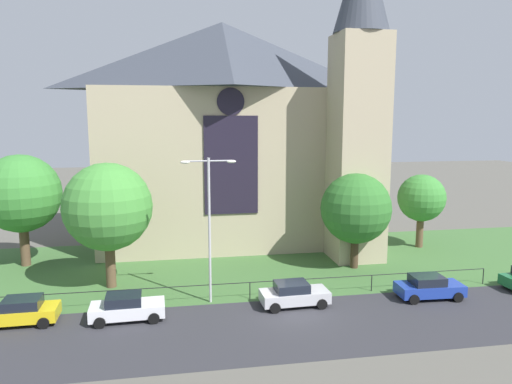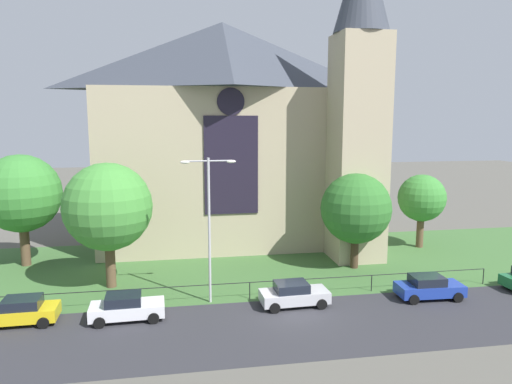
{
  "view_description": "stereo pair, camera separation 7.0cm",
  "coord_description": "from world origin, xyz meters",
  "px_view_note": "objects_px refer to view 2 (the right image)",
  "views": [
    {
      "loc": [
        -6.94,
        -26.72,
        11.59
      ],
      "look_at": [
        -0.9,
        8.0,
        6.09
      ],
      "focal_mm": 33.82,
      "sensor_mm": 36.0,
      "label": 1
    },
    {
      "loc": [
        -6.87,
        -26.74,
        11.59
      ],
      "look_at": [
        -0.9,
        8.0,
        6.09
      ],
      "focal_mm": 33.82,
      "sensor_mm": 36.0,
      "label": 2
    }
  ],
  "objects_px": {
    "tree_right_near": "(356,209)",
    "parked_car_silver": "(294,294)",
    "tree_left_far": "(21,194)",
    "tree_right_far": "(422,198)",
    "tree_left_near": "(108,207)",
    "parked_car_yellow": "(20,311)",
    "streetlamp_near": "(209,213)",
    "parked_car_white": "(127,307)",
    "church_building": "(232,131)",
    "parked_car_blue": "(429,287)"
  },
  "relations": [
    {
      "from": "tree_right_near",
      "to": "tree_right_far",
      "type": "height_order",
      "value": "tree_right_near"
    },
    {
      "from": "tree_left_far",
      "to": "parked_car_blue",
      "type": "bearing_deg",
      "value": -23.21
    },
    {
      "from": "church_building",
      "to": "parked_car_yellow",
      "type": "distance_m",
      "value": 23.75
    },
    {
      "from": "tree_left_far",
      "to": "tree_right_far",
      "type": "bearing_deg",
      "value": -0.41
    },
    {
      "from": "tree_left_near",
      "to": "streetlamp_near",
      "type": "xyz_separation_m",
      "value": [
        6.52,
        -3.95,
        0.15
      ]
    },
    {
      "from": "parked_car_yellow",
      "to": "parked_car_blue",
      "type": "xyz_separation_m",
      "value": [
        24.81,
        -0.31,
        0.0
      ]
    },
    {
      "from": "tree_right_far",
      "to": "parked_car_yellow",
      "type": "height_order",
      "value": "tree_right_far"
    },
    {
      "from": "parked_car_yellow",
      "to": "tree_left_far",
      "type": "bearing_deg",
      "value": -77.01
    },
    {
      "from": "church_building",
      "to": "parked_car_yellow",
      "type": "relative_size",
      "value": 6.14
    },
    {
      "from": "parked_car_silver",
      "to": "parked_car_blue",
      "type": "height_order",
      "value": "same"
    },
    {
      "from": "tree_right_near",
      "to": "parked_car_silver",
      "type": "relative_size",
      "value": 1.73
    },
    {
      "from": "parked_car_silver",
      "to": "church_building",
      "type": "bearing_deg",
      "value": 93.79
    },
    {
      "from": "parked_car_blue",
      "to": "parked_car_white",
      "type": "bearing_deg",
      "value": -177.34
    },
    {
      "from": "parked_car_yellow",
      "to": "tree_left_near",
      "type": "bearing_deg",
      "value": -129.94
    },
    {
      "from": "tree_left_near",
      "to": "parked_car_yellow",
      "type": "height_order",
      "value": "tree_left_near"
    },
    {
      "from": "church_building",
      "to": "tree_left_far",
      "type": "relative_size",
      "value": 2.96
    },
    {
      "from": "tree_right_far",
      "to": "streetlamp_near",
      "type": "relative_size",
      "value": 0.72
    },
    {
      "from": "church_building",
      "to": "parked_car_blue",
      "type": "height_order",
      "value": "church_building"
    },
    {
      "from": "tree_left_near",
      "to": "parked_car_blue",
      "type": "distance_m",
      "value": 21.8
    },
    {
      "from": "tree_left_near",
      "to": "parked_car_yellow",
      "type": "xyz_separation_m",
      "value": [
        -4.34,
        -5.38,
        -4.85
      ]
    },
    {
      "from": "tree_left_near",
      "to": "tree_right_near",
      "type": "bearing_deg",
      "value": 3.81
    },
    {
      "from": "tree_right_near",
      "to": "streetlamp_near",
      "type": "distance_m",
      "value": 12.71
    },
    {
      "from": "church_building",
      "to": "parked_car_white",
      "type": "xyz_separation_m",
      "value": [
        -8.28,
        -16.93,
        -9.53
      ]
    },
    {
      "from": "tree_left_near",
      "to": "parked_car_white",
      "type": "relative_size",
      "value": 2.02
    },
    {
      "from": "tree_right_far",
      "to": "tree_left_near",
      "type": "relative_size",
      "value": 0.76
    },
    {
      "from": "parked_car_yellow",
      "to": "parked_car_silver",
      "type": "distance_m",
      "value": 15.91
    },
    {
      "from": "streetlamp_near",
      "to": "parked_car_blue",
      "type": "xyz_separation_m",
      "value": [
        13.95,
        -1.74,
        -5.0
      ]
    },
    {
      "from": "tree_right_far",
      "to": "tree_left_near",
      "type": "xyz_separation_m",
      "value": [
        -26.1,
        -5.95,
        1.16
      ]
    },
    {
      "from": "parked_car_yellow",
      "to": "parked_car_white",
      "type": "bearing_deg",
      "value": 174.75
    },
    {
      "from": "tree_left_near",
      "to": "parked_car_yellow",
      "type": "distance_m",
      "value": 8.45
    },
    {
      "from": "church_building",
      "to": "tree_right_near",
      "type": "xyz_separation_m",
      "value": [
        8.25,
        -9.91,
        -5.6
      ]
    },
    {
      "from": "tree_left_far",
      "to": "tree_left_near",
      "type": "relative_size",
      "value": 1.02
    },
    {
      "from": "church_building",
      "to": "tree_right_far",
      "type": "distance_m",
      "value": 18.03
    },
    {
      "from": "church_building",
      "to": "parked_car_blue",
      "type": "bearing_deg",
      "value": -57.66
    },
    {
      "from": "streetlamp_near",
      "to": "parked_car_white",
      "type": "height_order",
      "value": "streetlamp_near"
    },
    {
      "from": "tree_right_near",
      "to": "parked_car_silver",
      "type": "distance_m",
      "value": 10.09
    },
    {
      "from": "tree_left_far",
      "to": "parked_car_blue",
      "type": "distance_m",
      "value": 30.56
    },
    {
      "from": "tree_left_far",
      "to": "streetlamp_near",
      "type": "height_order",
      "value": "streetlamp_near"
    },
    {
      "from": "parked_car_silver",
      "to": "parked_car_yellow",
      "type": "bearing_deg",
      "value": 177.64
    },
    {
      "from": "church_building",
      "to": "tree_right_far",
      "type": "relative_size",
      "value": 3.95
    },
    {
      "from": "streetlamp_near",
      "to": "parked_car_silver",
      "type": "relative_size",
      "value": 2.15
    },
    {
      "from": "tree_right_near",
      "to": "parked_car_white",
      "type": "xyz_separation_m",
      "value": [
        -16.53,
        -7.02,
        -3.93
      ]
    },
    {
      "from": "streetlamp_near",
      "to": "parked_car_white",
      "type": "distance_m",
      "value": 7.29
    },
    {
      "from": "church_building",
      "to": "streetlamp_near",
      "type": "bearing_deg",
      "value": -102.41
    },
    {
      "from": "tree_left_far",
      "to": "parked_car_blue",
      "type": "relative_size",
      "value": 2.06
    },
    {
      "from": "parked_car_silver",
      "to": "tree_right_far",
      "type": "bearing_deg",
      "value": 35.88
    },
    {
      "from": "tree_right_near",
      "to": "parked_car_white",
      "type": "relative_size",
      "value": 1.73
    },
    {
      "from": "tree_right_near",
      "to": "parked_car_blue",
      "type": "distance_m",
      "value": 8.29
    },
    {
      "from": "streetlamp_near",
      "to": "tree_left_near",
      "type": "bearing_deg",
      "value": 148.79
    },
    {
      "from": "tree_left_far",
      "to": "tree_right_near",
      "type": "relative_size",
      "value": 1.19
    }
  ]
}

